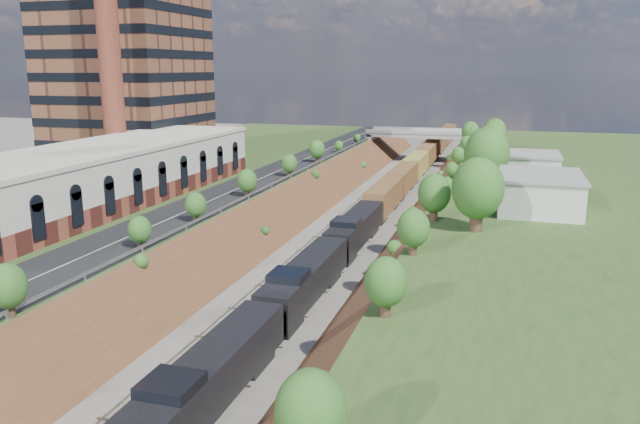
# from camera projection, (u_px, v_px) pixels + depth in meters

# --- Properties ---
(platform_left) EXTENTS (44.00, 180.00, 5.00)m
(platform_left) POSITION_uv_depth(u_px,v_px,m) (152.00, 191.00, 96.90)
(platform_left) COLOR #2E4E20
(platform_left) RESTS_ON ground
(platform_right) EXTENTS (44.00, 180.00, 5.00)m
(platform_right) POSITION_uv_depth(u_px,v_px,m) (614.00, 221.00, 78.34)
(platform_right) COLOR #2E4E20
(platform_right) RESTS_ON ground
(embankment_left) EXTENTS (10.00, 180.00, 10.00)m
(embankment_left) POSITION_uv_depth(u_px,v_px,m) (285.00, 217.00, 91.28)
(embankment_left) COLOR brown
(embankment_left) RESTS_ON ground
(embankment_right) EXTENTS (10.00, 180.00, 10.00)m
(embankment_right) POSITION_uv_depth(u_px,v_px,m) (436.00, 227.00, 85.09)
(embankment_right) COLOR brown
(embankment_right) RESTS_ON ground
(rail_left_track) EXTENTS (1.58, 180.00, 0.18)m
(rail_left_track) POSITION_uv_depth(u_px,v_px,m) (340.00, 220.00, 88.89)
(rail_left_track) COLOR gray
(rail_left_track) RESTS_ON ground
(rail_right_track) EXTENTS (1.58, 180.00, 0.18)m
(rail_right_track) POSITION_uv_depth(u_px,v_px,m) (376.00, 222.00, 87.43)
(rail_right_track) COLOR gray
(rail_right_track) RESTS_ON ground
(road) EXTENTS (8.00, 180.00, 0.10)m
(road) POSITION_uv_depth(u_px,v_px,m) (256.00, 181.00, 91.40)
(road) COLOR black
(road) RESTS_ON platform_left
(guardrail) EXTENTS (0.10, 171.00, 0.70)m
(guardrail) POSITION_uv_depth(u_px,v_px,m) (281.00, 179.00, 89.95)
(guardrail) COLOR #99999E
(guardrail) RESTS_ON platform_left
(commercial_building) EXTENTS (14.30, 62.30, 7.00)m
(commercial_building) POSITION_uv_depth(u_px,v_px,m) (85.00, 178.00, 73.62)
(commercial_building) COLOR maroon
(commercial_building) RESTS_ON platform_left
(smokestack) EXTENTS (3.20, 3.20, 40.00)m
(smokestack) POSITION_uv_depth(u_px,v_px,m) (108.00, 41.00, 88.93)
(smokestack) COLOR maroon
(smokestack) RESTS_ON platform_left
(overpass) EXTENTS (24.50, 8.30, 7.40)m
(overpass) POSITION_uv_depth(u_px,v_px,m) (420.00, 140.00, 144.90)
(overpass) COLOR gray
(overpass) RESTS_ON ground
(white_building_near) EXTENTS (9.00, 12.00, 4.00)m
(white_building_near) POSITION_uv_depth(u_px,v_px,m) (539.00, 193.00, 72.53)
(white_building_near) COLOR silver
(white_building_near) RESTS_ON platform_right
(white_building_far) EXTENTS (8.00, 10.00, 3.60)m
(white_building_far) POSITION_uv_depth(u_px,v_px,m) (530.00, 167.00, 93.24)
(white_building_far) COLOR silver
(white_building_far) RESTS_ON platform_right
(tree_right_large) EXTENTS (5.25, 5.25, 7.61)m
(tree_right_large) POSITION_uv_depth(u_px,v_px,m) (478.00, 189.00, 62.63)
(tree_right_large) COLOR #473323
(tree_right_large) RESTS_ON platform_right
(tree_left_crest) EXTENTS (2.45, 2.45, 3.55)m
(tree_left_crest) POSITION_uv_depth(u_px,v_px,m) (114.00, 241.00, 52.60)
(tree_left_crest) COLOR #473323
(tree_left_crest) RESTS_ON platform_left
(freight_train) EXTENTS (3.07, 172.70, 4.58)m
(freight_train) POSITION_uv_depth(u_px,v_px,m) (409.00, 172.00, 113.86)
(freight_train) COLOR black
(freight_train) RESTS_ON ground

